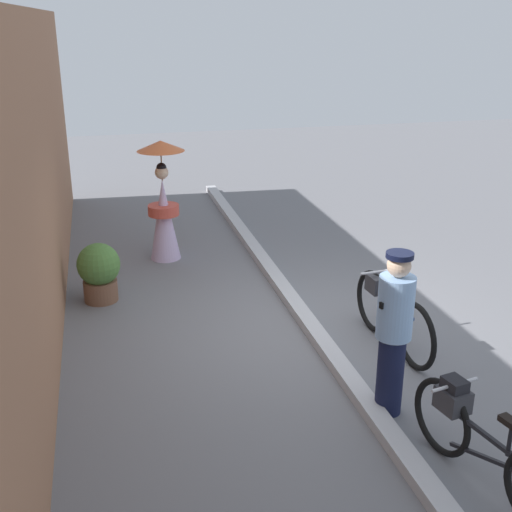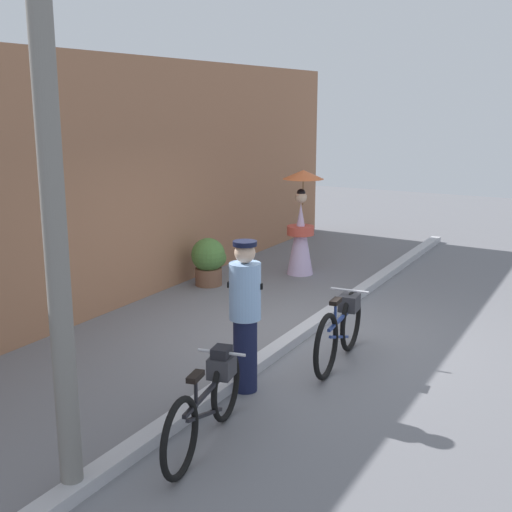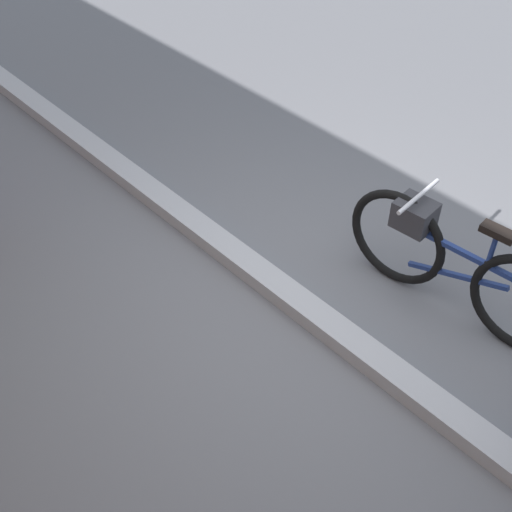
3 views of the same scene
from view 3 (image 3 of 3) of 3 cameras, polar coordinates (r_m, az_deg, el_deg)
ground_plane at (r=4.71m, az=3.80°, el=-4.69°), size 30.00×30.00×0.00m
sidewalk_curb at (r=4.66m, az=3.83°, el=-4.19°), size 14.00×0.20×0.12m
bicycle_far_side at (r=4.62m, az=16.72°, el=-0.51°), size 1.74×0.48×0.85m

